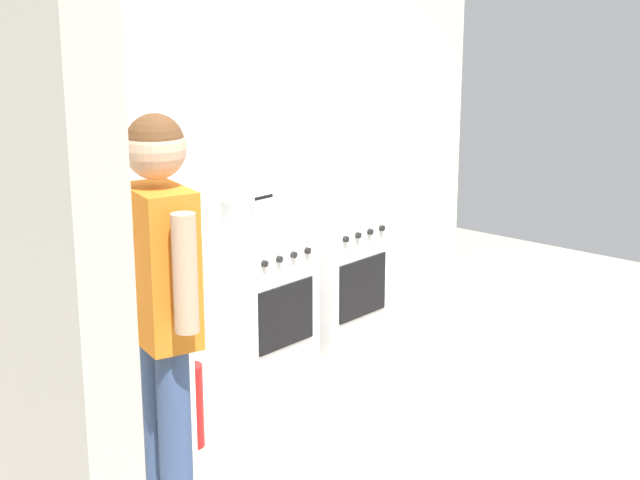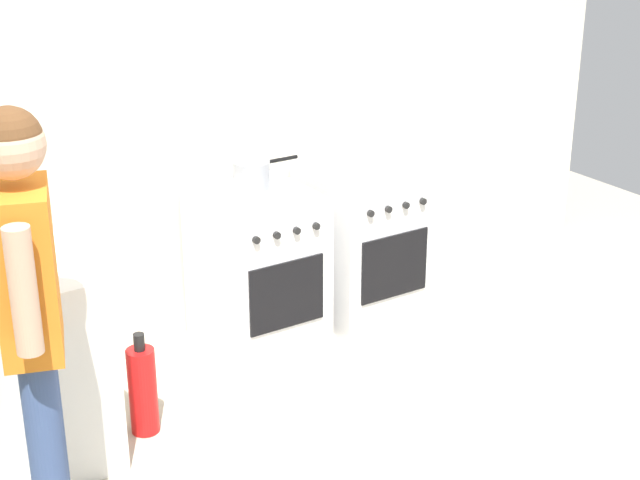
{
  "view_description": "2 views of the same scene",
  "coord_description": "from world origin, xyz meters",
  "px_view_note": "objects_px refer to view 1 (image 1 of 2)",
  "views": [
    {
      "loc": [
        -3.4,
        -2.24,
        2.2
      ],
      "look_at": [
        0.07,
        0.78,
        0.98
      ],
      "focal_mm": 55.0,
      "sensor_mm": 36.0,
      "label": 1
    },
    {
      "loc": [
        -1.93,
        -2.58,
        2.51
      ],
      "look_at": [
        0.15,
        0.65,
        0.95
      ],
      "focal_mm": 55.0,
      "sensor_mm": 36.0,
      "label": 2
    }
  ],
  "objects_px": {
    "person": "(161,292)",
    "fire_extinguisher": "(190,404)",
    "pot": "(238,212)",
    "oven_right": "(325,274)",
    "oven_left": "(247,300)"
  },
  "relations": [
    {
      "from": "pot",
      "to": "fire_extinguisher",
      "type": "xyz_separation_m",
      "value": [
        -0.9,
        -0.57,
        -0.71
      ]
    },
    {
      "from": "pot",
      "to": "oven_right",
      "type": "bearing_deg",
      "value": -8.32
    },
    {
      "from": "oven_left",
      "to": "oven_right",
      "type": "height_order",
      "value": "same"
    },
    {
      "from": "oven_left",
      "to": "fire_extinguisher",
      "type": "bearing_deg",
      "value": -151.22
    },
    {
      "from": "oven_right",
      "to": "oven_left",
      "type": "bearing_deg",
      "value": -180.0
    },
    {
      "from": "oven_left",
      "to": "oven_right",
      "type": "xyz_separation_m",
      "value": [
        0.68,
        0.0,
        0.0
      ]
    },
    {
      "from": "oven_right",
      "to": "fire_extinguisher",
      "type": "bearing_deg",
      "value": -162.84
    },
    {
      "from": "person",
      "to": "oven_right",
      "type": "bearing_deg",
      "value": 25.7
    },
    {
      "from": "person",
      "to": "fire_extinguisher",
      "type": "bearing_deg",
      "value": 42.8
    },
    {
      "from": "person",
      "to": "fire_extinguisher",
      "type": "distance_m",
      "value": 1.17
    },
    {
      "from": "oven_left",
      "to": "oven_right",
      "type": "distance_m",
      "value": 0.68
    },
    {
      "from": "oven_left",
      "to": "fire_extinguisher",
      "type": "distance_m",
      "value": 1.01
    },
    {
      "from": "pot",
      "to": "oven_left",
      "type": "bearing_deg",
      "value": -109.99
    },
    {
      "from": "pot",
      "to": "person",
      "type": "bearing_deg",
      "value": -143.14
    },
    {
      "from": "oven_left",
      "to": "pot",
      "type": "relative_size",
      "value": 2.28
    }
  ]
}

